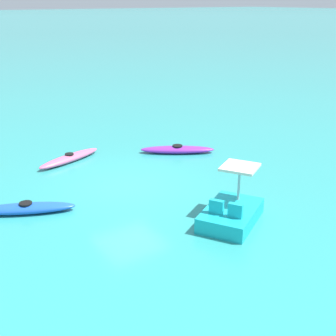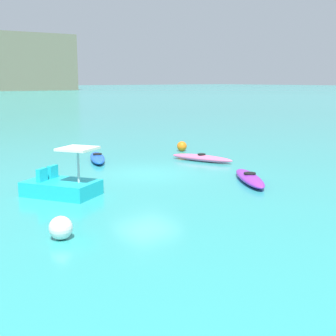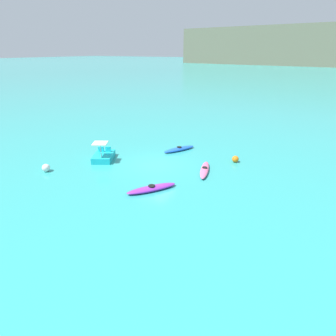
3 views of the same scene
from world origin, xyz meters
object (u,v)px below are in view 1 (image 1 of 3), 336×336
object	(u,v)px
kayak_blue	(26,208)
pedal_boat_cyan	(231,212)
kayak_pink	(70,158)
kayak_purple	(177,150)

from	to	relation	value
kayak_blue	pedal_boat_cyan	distance (m)	6.73
kayak_pink	kayak_purple	xyz separation A→B (m)	(-1.70, -4.56, 0.00)
kayak_purple	pedal_boat_cyan	world-z (taller)	pedal_boat_cyan
kayak_blue	kayak_purple	world-z (taller)	same
kayak_pink	kayak_blue	size ratio (longest dim) A/B	1.03
kayak_blue	kayak_pink	bearing A→B (deg)	-39.10
kayak_blue	kayak_purple	xyz separation A→B (m)	(2.21, -7.73, 0.00)
kayak_purple	kayak_blue	bearing A→B (deg)	105.92
kayak_pink	pedal_boat_cyan	world-z (taller)	pedal_boat_cyan
kayak_blue	pedal_boat_cyan	bearing A→B (deg)	-130.04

